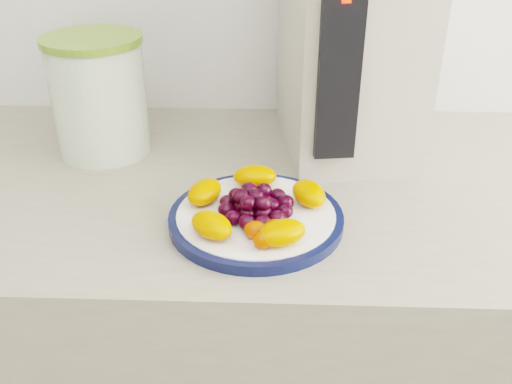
{
  "coord_description": "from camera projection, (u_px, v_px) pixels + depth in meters",
  "views": [
    {
      "loc": [
        0.1,
        0.4,
        1.33
      ],
      "look_at": [
        0.07,
        1.07,
        0.95
      ],
      "focal_mm": 40.0,
      "sensor_mm": 36.0,
      "label": 1
    }
  ],
  "objects": [
    {
      "name": "fruit_plate",
      "position": [
        255.0,
        205.0,
        0.77
      ],
      "size": [
        0.21,
        0.21,
        0.04
      ],
      "color": "#E96600",
      "rests_on": "plate_face"
    },
    {
      "name": "appliance_led",
      "position": [
        346.0,
        0.0,
        0.74
      ],
      "size": [
        0.01,
        0.01,
        0.01
      ],
      "primitive_type": "cube",
      "rotation": [
        0.0,
        0.0,
        0.13
      ],
      "color": "#FF0C05",
      "rests_on": "appliance_panel"
    },
    {
      "name": "canister",
      "position": [
        100.0,
        99.0,
        0.95
      ],
      "size": [
        0.18,
        0.18,
        0.19
      ],
      "primitive_type": "cylinder",
      "rotation": [
        0.0,
        0.0,
        -0.17
      ],
      "color": "#336012",
      "rests_on": "counter"
    },
    {
      "name": "appliance_panel",
      "position": [
        339.0,
        72.0,
        0.8
      ],
      "size": [
        0.06,
        0.03,
        0.26
      ],
      "primitive_type": "cube",
      "rotation": [
        0.0,
        0.0,
        0.13
      ],
      "color": "black",
      "rests_on": "appliance_body"
    },
    {
      "name": "plate_rim",
      "position": [
        256.0,
        219.0,
        0.79
      ],
      "size": [
        0.24,
        0.24,
        0.01
      ],
      "primitive_type": "cylinder",
      "color": "#0D153C",
      "rests_on": "counter"
    },
    {
      "name": "appliance_body",
      "position": [
        350.0,
        47.0,
        0.93
      ],
      "size": [
        0.23,
        0.3,
        0.35
      ],
      "primitive_type": "cube",
      "rotation": [
        0.0,
        0.0,
        0.13
      ],
      "color": "#B4AB9C",
      "rests_on": "counter"
    },
    {
      "name": "counter",
      "position": [
        221.0,
        377.0,
        1.13
      ],
      "size": [
        3.5,
        0.6,
        0.9
      ],
      "primitive_type": "cube",
      "color": "gray",
      "rests_on": "floor"
    },
    {
      "name": "plate_face",
      "position": [
        256.0,
        218.0,
        0.79
      ],
      "size": [
        0.22,
        0.22,
        0.02
      ],
      "primitive_type": "cylinder",
      "color": "white",
      "rests_on": "counter"
    },
    {
      "name": "canister_lid",
      "position": [
        91.0,
        40.0,
        0.9
      ],
      "size": [
        0.19,
        0.19,
        0.01
      ],
      "primitive_type": "cylinder",
      "rotation": [
        0.0,
        0.0,
        -0.17
      ],
      "color": "olive",
      "rests_on": "canister"
    }
  ]
}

